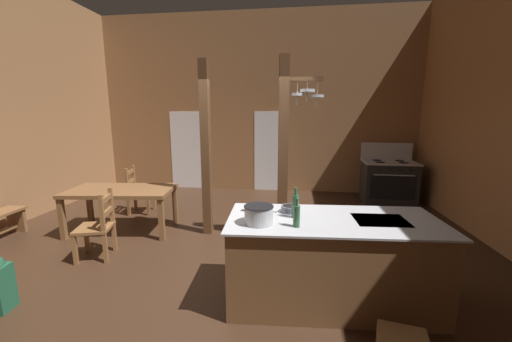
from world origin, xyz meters
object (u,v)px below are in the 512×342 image
(ladderback_chair_near_window, at_px, (98,226))
(stockpot_on_counter, at_px, (259,215))
(dining_table, at_px, (121,194))
(bottle_tall_on_counter, at_px, (295,206))
(kitchen_island, at_px, (331,260))
(stove_range, at_px, (388,181))
(bottle_short_on_counter, at_px, (297,216))
(ladderback_chair_by_post, at_px, (138,191))
(mixing_bowl_on_counter, at_px, (290,209))

(ladderback_chair_near_window, distance_m, stockpot_on_counter, 2.54)
(dining_table, distance_m, bottle_tall_on_counter, 3.33)
(kitchen_island, relative_size, dining_table, 1.23)
(dining_table, xyz_separation_m, bottle_tall_on_counter, (2.91, -1.57, 0.40))
(kitchen_island, distance_m, stove_range, 4.32)
(bottle_short_on_counter, bearing_deg, bottle_tall_on_counter, 92.50)
(kitchen_island, height_order, ladderback_chair_by_post, ladderback_chair_by_post)
(stockpot_on_counter, distance_m, bottle_short_on_counter, 0.37)
(dining_table, distance_m, ladderback_chair_by_post, 0.99)
(stove_range, xyz_separation_m, bottle_short_on_counter, (-2.11, -4.23, 0.55))
(stove_range, bearing_deg, ladderback_chair_near_window, -145.11)
(kitchen_island, relative_size, ladderback_chair_near_window, 2.33)
(dining_table, relative_size, bottle_short_on_counter, 6.44)
(ladderback_chair_by_post, distance_m, bottle_tall_on_counter, 4.06)
(ladderback_chair_near_window, xyz_separation_m, bottle_short_on_counter, (2.70, -0.87, 0.58))
(dining_table, relative_size, stockpot_on_counter, 5.00)
(bottle_short_on_counter, bearing_deg, ladderback_chair_by_post, 138.59)
(dining_table, bearing_deg, ladderback_chair_near_window, -77.27)
(dining_table, bearing_deg, stockpot_on_counter, -35.06)
(dining_table, xyz_separation_m, ladderback_chair_by_post, (-0.23, 0.95, -0.20))
(ladderback_chair_by_post, bearing_deg, stockpot_on_counter, -44.56)
(kitchen_island, xyz_separation_m, stockpot_on_counter, (-0.74, -0.23, 0.55))
(mixing_bowl_on_counter, bearing_deg, ladderback_chair_near_window, 170.48)
(ladderback_chair_near_window, height_order, ladderback_chair_by_post, same)
(bottle_short_on_counter, bearing_deg, stove_range, 63.52)
(dining_table, distance_m, ladderback_chair_near_window, 1.00)
(stove_range, relative_size, stockpot_on_counter, 3.68)
(ladderback_chair_near_window, bearing_deg, dining_table, 102.73)
(stove_range, bearing_deg, bottle_short_on_counter, -116.48)
(stockpot_on_counter, distance_m, bottle_tall_on_counter, 0.42)
(ladderback_chair_near_window, bearing_deg, bottle_tall_on_counter, -12.90)
(ladderback_chair_near_window, bearing_deg, mixing_bowl_on_counter, -9.52)
(dining_table, height_order, bottle_short_on_counter, bottle_short_on_counter)
(dining_table, distance_m, mixing_bowl_on_counter, 3.19)
(stove_range, xyz_separation_m, ladderback_chair_near_window, (-4.81, -3.35, -0.03))
(ladderback_chair_near_window, distance_m, mixing_bowl_on_counter, 2.72)
(ladderback_chair_near_window, distance_m, ladderback_chair_by_post, 1.95)
(kitchen_island, relative_size, bottle_tall_on_counter, 6.86)
(dining_table, relative_size, ladderback_chair_near_window, 1.89)
(kitchen_island, relative_size, stove_range, 1.67)
(stockpot_on_counter, bearing_deg, ladderback_chair_by_post, 135.44)
(bottle_tall_on_counter, bearing_deg, stockpot_on_counter, -148.06)
(ladderback_chair_near_window, bearing_deg, stove_range, 34.89)
(stockpot_on_counter, bearing_deg, bottle_tall_on_counter, 31.94)
(kitchen_island, xyz_separation_m, bottle_tall_on_counter, (-0.39, -0.01, 0.59))
(stockpot_on_counter, bearing_deg, stove_range, 59.46)
(stove_range, height_order, stockpot_on_counter, stove_range)
(kitchen_island, height_order, dining_table, kitchen_island)
(dining_table, bearing_deg, ladderback_chair_by_post, 103.57)
(stove_range, bearing_deg, mixing_bowl_on_counter, -119.78)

